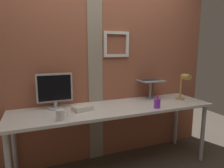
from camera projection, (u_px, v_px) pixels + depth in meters
name	position (u px, v px, depth m)	size (l,w,h in m)	color
brick_wall_back	(98.00, 62.00, 2.49)	(3.13, 0.16, 2.52)	#9E563D
desk	(115.00, 113.00, 2.28)	(2.32, 0.63, 0.77)	silver
monitor	(55.00, 90.00, 2.17)	(0.39, 0.18, 0.39)	#ADB2B7
laptop_stand	(150.00, 87.00, 2.63)	(0.28, 0.22, 0.24)	gray
laptop	(148.00, 77.00, 2.67)	(0.31, 0.33, 0.20)	#ADB2B7
desk_lamp	(184.00, 84.00, 2.51)	(0.12, 0.20, 0.35)	tan
pen_cup	(157.00, 103.00, 2.21)	(0.07, 0.07, 0.16)	purple
coffee_mug	(61.00, 115.00, 1.83)	(0.12, 0.08, 0.10)	silver
paper_clutter_stack	(82.00, 108.00, 2.12)	(0.20, 0.14, 0.05)	silver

